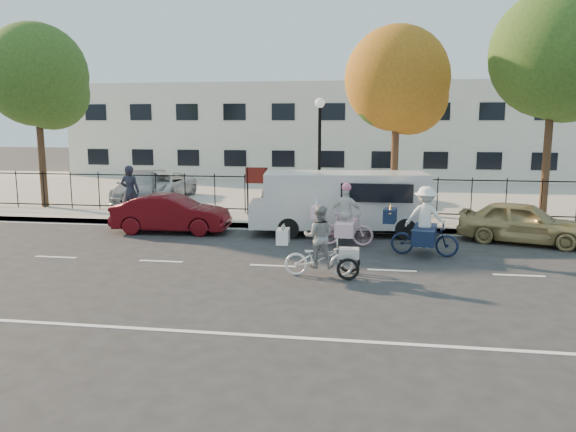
% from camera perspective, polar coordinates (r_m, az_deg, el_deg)
% --- Properties ---
extents(ground, '(120.00, 120.00, 0.00)m').
position_cam_1_polar(ground, '(14.40, -1.55, -5.09)').
color(ground, '#333334').
extents(road_markings, '(60.00, 9.52, 0.01)m').
position_cam_1_polar(road_markings, '(14.40, -1.55, -5.07)').
color(road_markings, silver).
rests_on(road_markings, ground).
extents(curb, '(60.00, 0.10, 0.15)m').
position_cam_1_polar(curb, '(19.25, 1.15, -1.10)').
color(curb, '#A8A399').
rests_on(curb, ground).
extents(sidewalk, '(60.00, 2.20, 0.15)m').
position_cam_1_polar(sidewalk, '(20.28, 1.55, -0.55)').
color(sidewalk, '#A8A399').
rests_on(sidewalk, ground).
extents(parking_lot, '(60.00, 15.60, 0.15)m').
position_cam_1_polar(parking_lot, '(29.03, 3.78, 2.52)').
color(parking_lot, '#A8A399').
rests_on(parking_lot, ground).
extents(iron_fence, '(58.00, 0.06, 1.50)m').
position_cam_1_polar(iron_fence, '(21.23, 1.93, 2.16)').
color(iron_fence, black).
rests_on(iron_fence, sidewalk).
extents(building, '(34.00, 10.00, 6.00)m').
position_cam_1_polar(building, '(38.78, 5.16, 8.62)').
color(building, silver).
rests_on(building, ground).
extents(lamppost, '(0.36, 0.36, 4.33)m').
position_cam_1_polar(lamppost, '(20.60, 3.23, 8.10)').
color(lamppost, black).
rests_on(lamppost, sidewalk).
extents(street_sign, '(0.85, 0.06, 1.80)m').
position_cam_1_polar(street_sign, '(21.08, -3.20, 3.51)').
color(street_sign, black).
rests_on(street_sign, sidewalk).
extents(zebra_trike, '(1.99, 0.77, 1.71)m').
position_cam_1_polar(zebra_trike, '(13.36, 3.17, -3.36)').
color(zebra_trike, white).
rests_on(zebra_trike, ground).
extents(unicorn_bike, '(1.87, 1.30, 1.88)m').
position_cam_1_polar(unicorn_bike, '(16.68, 5.80, -0.65)').
color(unicorn_bike, beige).
rests_on(unicorn_bike, ground).
extents(bull_bike, '(2.10, 1.46, 1.91)m').
position_cam_1_polar(bull_bike, '(15.79, 13.63, -1.20)').
color(bull_bike, '#101B38').
rests_on(bull_bike, ground).
extents(white_van, '(5.89, 2.58, 2.02)m').
position_cam_1_polar(white_van, '(18.35, 5.47, 1.62)').
color(white_van, silver).
rests_on(white_van, ground).
extents(red_sedan, '(3.89, 1.53, 1.26)m').
position_cam_1_polar(red_sedan, '(18.95, -11.77, 0.24)').
color(red_sedan, '#4E080E').
rests_on(red_sedan, ground).
extents(gold_sedan, '(4.01, 2.59, 1.27)m').
position_cam_1_polar(gold_sedan, '(18.35, 22.75, -0.61)').
color(gold_sedan, tan).
rests_on(gold_sedan, ground).
extents(pedestrian, '(0.71, 0.48, 1.92)m').
position_cam_1_polar(pedestrian, '(21.32, -15.75, 2.41)').
color(pedestrian, black).
rests_on(pedestrian, sidewalk).
extents(lot_car_a, '(2.53, 4.62, 1.27)m').
position_cam_1_polar(lot_car_a, '(25.54, -14.84, 2.85)').
color(lot_car_a, '#96999D').
rests_on(lot_car_a, parking_lot).
extents(lot_car_b, '(2.14, 4.30, 1.17)m').
position_cam_1_polar(lot_car_b, '(26.36, -12.60, 3.03)').
color(lot_car_b, silver).
rests_on(lot_car_b, parking_lot).
extents(lot_car_c, '(1.77, 3.69, 1.17)m').
position_cam_1_polar(lot_car_c, '(25.00, -0.01, 2.91)').
color(lot_car_c, '#47484E').
rests_on(lot_car_c, parking_lot).
extents(lot_car_d, '(2.19, 4.48, 1.47)m').
position_cam_1_polar(lot_car_d, '(25.10, 9.19, 3.16)').
color(lot_car_d, '#9A9CA1').
rests_on(lot_car_d, parking_lot).
extents(tree_west, '(4.11, 4.11, 7.54)m').
position_cam_1_polar(tree_west, '(25.21, -23.86, 12.52)').
color(tree_west, '#442D1D').
rests_on(tree_west, ground).
extents(tree_mid, '(3.91, 3.91, 7.18)m').
position_cam_1_polar(tree_mid, '(21.89, 11.39, 13.02)').
color(tree_mid, '#442D1D').
rests_on(tree_mid, ground).
extents(tree_east, '(4.48, 4.48, 8.21)m').
position_cam_1_polar(tree_east, '(22.43, 25.73, 14.05)').
color(tree_east, '#442D1D').
rests_on(tree_east, ground).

